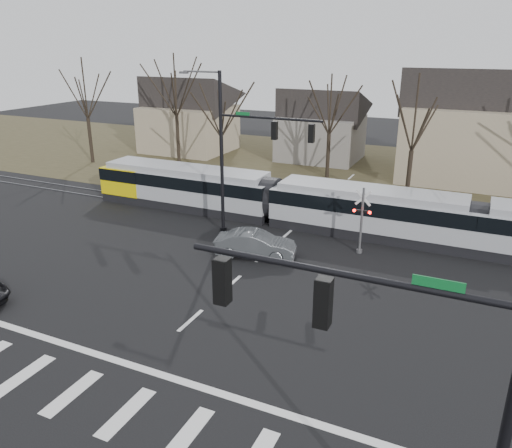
% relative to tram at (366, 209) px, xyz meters
% --- Properties ---
extents(ground, '(140.00, 140.00, 0.00)m').
position_rel_tram_xyz_m(ground, '(-4.57, -16.00, -1.69)').
color(ground, black).
extents(grass_verge, '(140.00, 28.00, 0.01)m').
position_rel_tram_xyz_m(grass_verge, '(-4.57, 16.00, -1.68)').
color(grass_verge, '#38331E').
rests_on(grass_verge, ground).
extents(crosswalk, '(27.00, 2.60, 0.01)m').
position_rel_tram_xyz_m(crosswalk, '(-4.57, -20.00, -1.68)').
color(crosswalk, silver).
rests_on(crosswalk, ground).
extents(stop_line, '(28.00, 0.35, 0.01)m').
position_rel_tram_xyz_m(stop_line, '(-4.57, -17.80, -1.68)').
color(stop_line, silver).
rests_on(stop_line, ground).
extents(lane_dashes, '(0.18, 30.00, 0.01)m').
position_rel_tram_xyz_m(lane_dashes, '(-4.57, -0.00, -1.68)').
color(lane_dashes, silver).
rests_on(lane_dashes, ground).
extents(rail_pair, '(90.00, 1.52, 0.06)m').
position_rel_tram_xyz_m(rail_pair, '(-4.57, -0.20, -1.66)').
color(rail_pair, '#59595E').
rests_on(rail_pair, ground).
extents(tram, '(40.81, 3.03, 3.09)m').
position_rel_tram_xyz_m(tram, '(0.00, 0.00, 0.00)').
color(tram, gray).
rests_on(tram, ground).
extents(sedan, '(3.79, 5.42, 1.54)m').
position_rel_tram_xyz_m(sedan, '(-4.92, -6.33, -0.92)').
color(sedan, '#424548').
rests_on(sedan, ground).
extents(signal_pole_near_right, '(6.72, 0.44, 8.00)m').
position_rel_tram_xyz_m(signal_pole_near_right, '(5.55, -22.00, 3.48)').
color(signal_pole_near_right, black).
rests_on(signal_pole_near_right, ground).
extents(signal_pole_far, '(9.28, 0.44, 10.20)m').
position_rel_tram_xyz_m(signal_pole_far, '(-6.97, -3.50, 4.01)').
color(signal_pole_far, black).
rests_on(signal_pole_far, ground).
extents(rail_crossing_signal, '(1.08, 0.36, 4.00)m').
position_rel_tram_xyz_m(rail_crossing_signal, '(0.43, -3.21, 0.20)').
color(rail_crossing_signal, '#59595B').
rests_on(rail_crossing_signal, ground).
extents(tree_row, '(59.20, 7.20, 10.00)m').
position_rel_tram_xyz_m(tree_row, '(-2.57, 10.00, 3.31)').
color(tree_row, black).
rests_on(tree_row, ground).
extents(house_a, '(9.72, 8.64, 8.60)m').
position_rel_tram_xyz_m(house_a, '(-24.57, 18.00, 2.78)').
color(house_a, gray).
rests_on(house_a, ground).
extents(house_b, '(8.64, 7.56, 7.65)m').
position_rel_tram_xyz_m(house_b, '(-9.57, 20.00, 2.28)').
color(house_b, slate).
rests_on(house_b, ground).
extents(house_c, '(10.80, 8.64, 10.10)m').
position_rel_tram_xyz_m(house_c, '(4.43, 17.00, 3.55)').
color(house_c, gray).
rests_on(house_c, ground).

